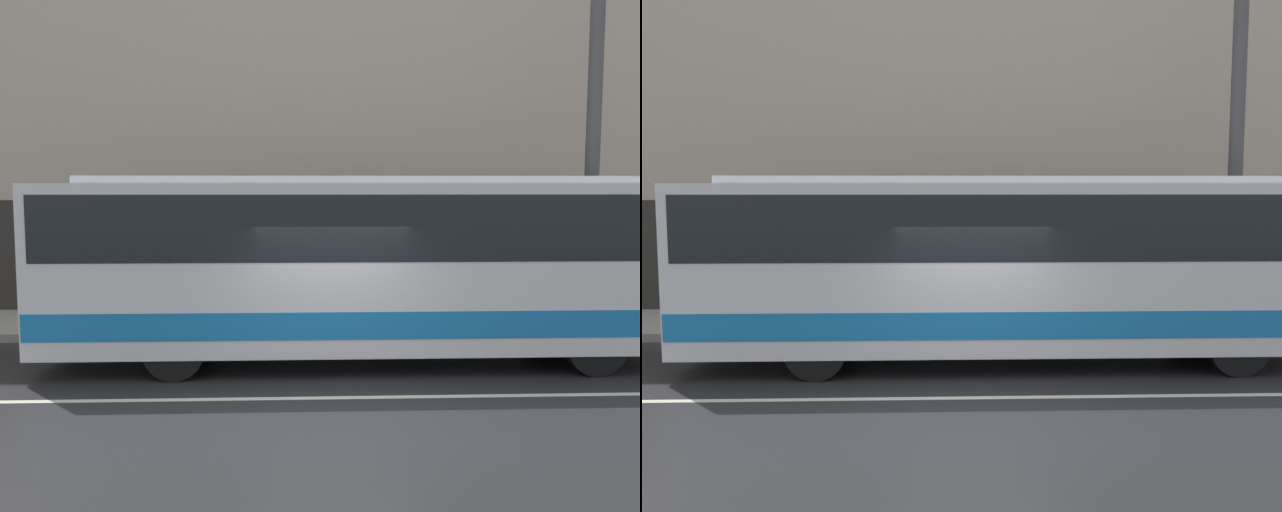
% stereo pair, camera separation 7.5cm
% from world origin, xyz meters
% --- Properties ---
extents(ground_plane, '(60.00, 60.00, 0.00)m').
position_xyz_m(ground_plane, '(0.00, 0.00, 0.00)').
color(ground_plane, '#262628').
extents(sidewalk, '(60.00, 2.95, 0.17)m').
position_xyz_m(sidewalk, '(0.00, 5.47, 0.08)').
color(sidewalk, '#A09E99').
rests_on(sidewalk, ground_plane).
extents(building_facade, '(60.00, 0.35, 12.15)m').
position_xyz_m(building_facade, '(0.00, 7.09, 5.87)').
color(building_facade, '#B7A899').
rests_on(building_facade, ground_plane).
extents(lane_stripe, '(54.00, 0.14, 0.01)m').
position_xyz_m(lane_stripe, '(0.00, 0.00, 0.00)').
color(lane_stripe, beige).
rests_on(lane_stripe, ground_plane).
extents(transit_bus, '(10.97, 2.49, 3.31)m').
position_xyz_m(transit_bus, '(0.53, 2.17, 1.86)').
color(transit_bus, silver).
rests_on(transit_bus, ground_plane).
extents(utility_pole_near, '(0.30, 0.30, 8.25)m').
position_xyz_m(utility_pole_near, '(5.65, 4.41, 4.29)').
color(utility_pole_near, '#4C4C4F').
rests_on(utility_pole_near, sidewalk).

